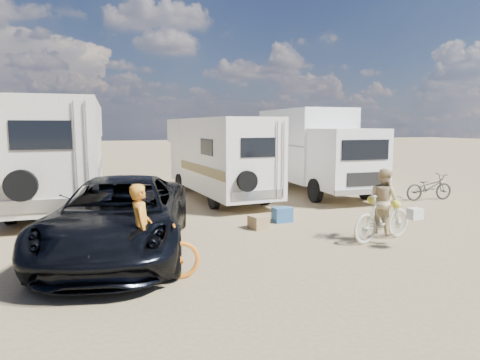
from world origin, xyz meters
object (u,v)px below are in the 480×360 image
object	(u,v)px
bike_woman	(383,218)
cooler	(282,215)
rider_man	(141,239)
bike_man	(142,253)
rider_woman	(383,209)
dark_suv	(120,216)
bike_parked	(429,187)
crate	(258,222)
rv_main	(218,158)
box_truck	(315,151)
rv_left	(62,155)

from	to	relation	value
bike_woman	cooler	xyz separation A→B (m)	(-1.39, 2.54, -0.35)
rider_man	bike_man	bearing A→B (deg)	-175.76
bike_man	rider_woman	size ratio (longest dim) A/B	1.31
dark_suv	bike_woman	distance (m)	5.93
rider_man	bike_parked	bearing A→B (deg)	-61.83
bike_parked	crate	distance (m)	7.61
rv_main	box_truck	world-z (taller)	box_truck
rv_main	cooler	size ratio (longest dim) A/B	13.59
box_truck	bike_man	world-z (taller)	box_truck
rv_main	bike_woman	world-z (taller)	rv_main
rv_main	rv_left	xyz separation A→B (m)	(-5.37, 0.22, 0.24)
bike_woman	rider_man	world-z (taller)	rider_man
rv_left	rider_woman	size ratio (longest dim) A/B	5.52
dark_suv	crate	xyz separation A→B (m)	(3.53, 0.99, -0.62)
rv_left	bike_woman	world-z (taller)	rv_left
rv_main	bike_man	distance (m)	8.71
dark_suv	bike_parked	distance (m)	11.27
bike_parked	cooler	world-z (taller)	bike_parked
bike_man	crate	world-z (taller)	bike_man
box_truck	crate	xyz separation A→B (m)	(-4.40, -4.93, -1.50)
bike_man	rider_man	bearing A→B (deg)	4.24
bike_parked	crate	bearing A→B (deg)	110.30
cooler	rider_man	bearing A→B (deg)	-143.05
rider_woman	rv_left	bearing A→B (deg)	33.20
crate	bike_man	bearing A→B (deg)	-139.04
rv_main	bike_woman	bearing A→B (deg)	-78.64
rider_man	bike_woman	bearing A→B (deg)	-77.49
rider_man	rv_left	bearing A→B (deg)	16.36
rider_woman	cooler	xyz separation A→B (m)	(-1.39, 2.54, -0.56)
rider_man	rider_woman	distance (m)	5.65
box_truck	bike_woman	size ratio (longest dim) A/B	3.84
cooler	crate	distance (m)	1.04
bike_woman	rider_woman	size ratio (longest dim) A/B	1.21
dark_suv	bike_parked	size ratio (longest dim) A/B	3.14
bike_man	crate	distance (m)	4.37
rv_main	rider_man	size ratio (longest dim) A/B	4.50
cooler	crate	bearing A→B (deg)	-153.29
rv_main	bike_woman	xyz separation A→B (m)	(1.95, -7.04, -0.92)
dark_suv	crate	bearing A→B (deg)	28.80
rider_man	cooler	distance (m)	5.40
bike_parked	cooler	bearing A→B (deg)	108.12
dark_suv	rider_woman	distance (m)	5.92
dark_suv	bike_parked	bearing A→B (deg)	27.87
box_truck	bike_man	distance (m)	11.00
rv_main	bike_woman	size ratio (longest dim) A/B	3.75
dark_suv	cooler	distance (m)	4.72
box_truck	rv_left	bearing A→B (deg)	-179.17
box_truck	crate	bearing A→B (deg)	-129.15
rider_woman	crate	bearing A→B (deg)	36.36
cooler	dark_suv	bearing A→B (deg)	-163.16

